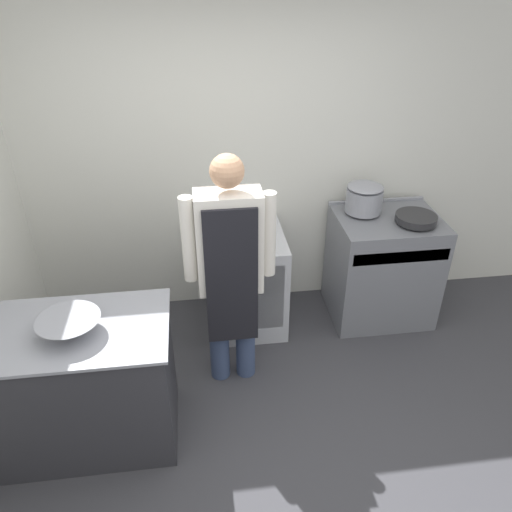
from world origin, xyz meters
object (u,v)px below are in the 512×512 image
stove (382,267)px  stock_pot (364,198)px  fridge_unit (245,280)px  mixing_bowl (70,326)px  person_cook (230,264)px  saute_pan (416,218)px

stove → stock_pot: size_ratio=3.25×
fridge_unit → mixing_bowl: bearing=-135.5°
mixing_bowl → fridge_unit: bearing=44.5°
fridge_unit → person_cook: bearing=-104.3°
stove → fridge_unit: 1.16m
mixing_bowl → stock_pot: (2.07, 1.17, 0.13)m
person_cook → mixing_bowl: bearing=-154.1°
fridge_unit → saute_pan: saute_pan is taller
saute_pan → stove: bearing=145.3°
mixing_bowl → stove: bearing=25.1°
stove → person_cook: bearing=-155.4°
mixing_bowl → stock_pot: stock_pot is taller
fridge_unit → saute_pan: size_ratio=2.61×
person_cook → mixing_bowl: (-0.94, -0.46, -0.05)m
person_cook → mixing_bowl: person_cook is taller
stove → mixing_bowl: 2.54m
stove → stock_pot: stock_pot is taller
stove → saute_pan: saute_pan is taller
person_cook → mixing_bowl: size_ratio=4.83×
fridge_unit → person_cook: size_ratio=0.48×
person_cook → saute_pan: size_ratio=5.43×
stock_pot → fridge_unit: bearing=-174.4°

